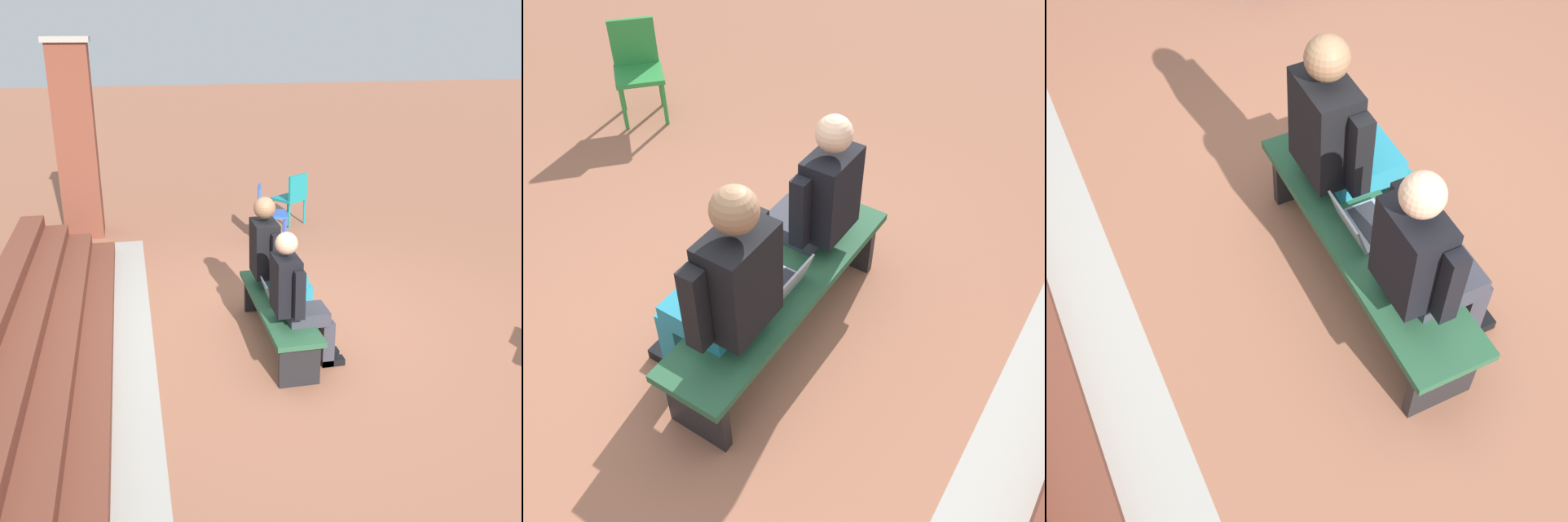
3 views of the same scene
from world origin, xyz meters
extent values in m
plane|color=#9E6047|center=(0.00, 0.00, 0.00)|extent=(60.00, 60.00, 0.00)
cube|color=#A8A399|center=(-0.29, 1.48, 0.00)|extent=(7.03, 0.40, 0.01)
cube|color=#285638|center=(-0.29, 0.05, 0.42)|extent=(1.80, 0.44, 0.05)
cube|color=black|center=(-1.09, 0.05, 0.20)|extent=(0.06, 0.37, 0.40)
cube|color=black|center=(0.51, 0.05, 0.20)|extent=(0.06, 0.37, 0.40)
cube|color=#383842|center=(-0.72, -0.11, 0.51)|extent=(0.32, 0.37, 0.13)
cube|color=#383842|center=(-0.81, -0.30, 0.23)|extent=(0.10, 0.11, 0.45)
cube|color=black|center=(-0.81, -0.36, 0.03)|extent=(0.10, 0.22, 0.07)
cube|color=#383842|center=(-0.64, -0.30, 0.23)|extent=(0.10, 0.11, 0.45)
cube|color=black|center=(-0.64, -0.36, 0.03)|extent=(0.10, 0.22, 0.07)
cube|color=black|center=(-0.72, 0.09, 0.83)|extent=(0.35, 0.22, 0.52)
cube|color=#195133|center=(-0.72, -0.03, 0.79)|extent=(0.05, 0.01, 0.31)
cube|color=black|center=(-0.95, 0.02, 0.81)|extent=(0.08, 0.09, 0.44)
cube|color=black|center=(-0.50, 0.02, 0.81)|extent=(0.08, 0.09, 0.44)
sphere|color=#DBAD89|center=(-0.72, 0.09, 1.22)|extent=(0.20, 0.20, 0.20)
cube|color=teal|center=(0.15, -0.13, 0.51)|extent=(0.35, 0.41, 0.14)
cube|color=teal|center=(0.06, -0.34, 0.23)|extent=(0.11, 0.12, 0.45)
cube|color=black|center=(0.06, -0.40, 0.04)|extent=(0.11, 0.25, 0.07)
cube|color=teal|center=(0.24, -0.34, 0.23)|extent=(0.11, 0.12, 0.45)
cube|color=black|center=(0.24, -0.40, 0.04)|extent=(0.11, 0.25, 0.07)
cube|color=black|center=(0.15, 0.09, 0.87)|extent=(0.39, 0.25, 0.57)
cube|color=black|center=(-0.10, 0.02, 0.85)|extent=(0.09, 0.10, 0.49)
cube|color=black|center=(0.40, 0.02, 0.85)|extent=(0.09, 0.10, 0.49)
sphere|color=#8C6647|center=(0.15, 0.09, 1.30)|extent=(0.23, 0.23, 0.23)
cube|color=#9EA0A5|center=(-0.24, 0.01, 0.46)|extent=(0.32, 0.22, 0.02)
cube|color=#2D2D33|center=(-0.24, 0.00, 0.47)|extent=(0.29, 0.15, 0.00)
cube|color=#9EA0A5|center=(-0.24, 0.15, 0.57)|extent=(0.32, 0.07, 0.19)
cube|color=#33519E|center=(-0.24, 0.14, 0.57)|extent=(0.28, 0.06, 0.17)
camera|label=1|loc=(-5.61, 1.38, 2.99)|focal=42.00mm
camera|label=2|loc=(1.74, 1.38, 2.93)|focal=42.00mm
camera|label=3|loc=(-2.33, 1.38, 3.42)|focal=50.00mm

